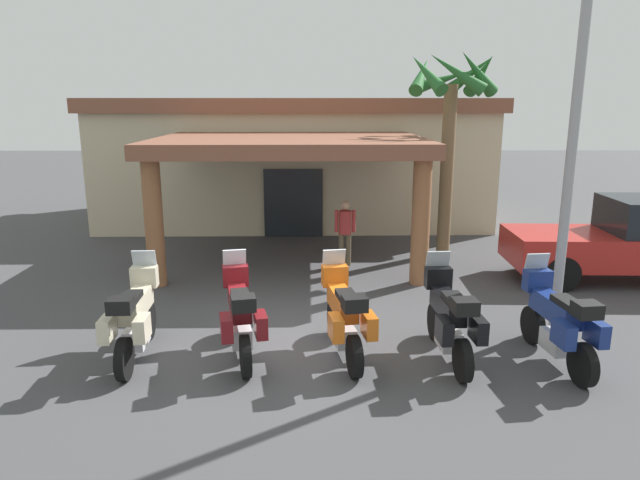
# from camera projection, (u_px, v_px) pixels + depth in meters

# --- Properties ---
(ground_plane) EXTENTS (80.00, 80.00, 0.00)m
(ground_plane) POSITION_uv_depth(u_px,v_px,m) (277.00, 342.00, 10.00)
(ground_plane) COLOR #424244
(motel_building) EXTENTS (13.17, 11.72, 4.19)m
(motel_building) POSITION_uv_depth(u_px,v_px,m) (295.00, 158.00, 20.11)
(motel_building) COLOR beige
(motel_building) RESTS_ON ground_plane
(motorcycle_cream) EXTENTS (0.72, 2.21, 1.61)m
(motorcycle_cream) POSITION_uv_depth(u_px,v_px,m) (135.00, 318.00, 9.21)
(motorcycle_cream) COLOR black
(motorcycle_cream) RESTS_ON ground_plane
(motorcycle_maroon) EXTENTS (0.93, 2.19, 1.61)m
(motorcycle_maroon) POSITION_uv_depth(u_px,v_px,m) (240.00, 316.00, 9.28)
(motorcycle_maroon) COLOR black
(motorcycle_maroon) RESTS_ON ground_plane
(motorcycle_orange) EXTENTS (0.85, 2.20, 1.61)m
(motorcycle_orange) POSITION_uv_depth(u_px,v_px,m) (344.00, 316.00, 9.28)
(motorcycle_orange) COLOR black
(motorcycle_orange) RESTS_ON ground_plane
(motorcycle_black) EXTENTS (0.72, 2.21, 1.61)m
(motorcycle_black) POSITION_uv_depth(u_px,v_px,m) (450.00, 319.00, 9.16)
(motorcycle_black) COLOR black
(motorcycle_black) RESTS_ON ground_plane
(motorcycle_blue) EXTENTS (0.75, 2.21, 1.61)m
(motorcycle_blue) POSITION_uv_depth(u_px,v_px,m) (559.00, 322.00, 9.02)
(motorcycle_blue) COLOR black
(motorcycle_blue) RESTS_ON ground_plane
(pedestrian) EXTENTS (0.53, 0.32, 1.68)m
(pedestrian) POSITION_uv_depth(u_px,v_px,m) (345.00, 228.00, 14.42)
(pedestrian) COLOR brown
(pedestrian) RESTS_ON ground_plane
(pickup_truck_red) EXTENTS (5.26, 2.08, 1.95)m
(pickup_truck_red) POSITION_uv_depth(u_px,v_px,m) (628.00, 241.00, 13.24)
(pickup_truck_red) COLOR black
(pickup_truck_red) RESTS_ON ground_plane
(palm_tree_near_portico) EXTENTS (2.41, 2.42, 5.40)m
(palm_tree_near_portico) POSITION_uv_depth(u_px,v_px,m) (451.00, 103.00, 14.82)
(palm_tree_near_portico) COLOR brown
(palm_tree_near_portico) RESTS_ON ground_plane
(roadside_sign) EXTENTS (1.40, 0.18, 7.89)m
(roadside_sign) POSITION_uv_depth(u_px,v_px,m) (584.00, 33.00, 9.45)
(roadside_sign) COLOR #99999E
(roadside_sign) RESTS_ON ground_plane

